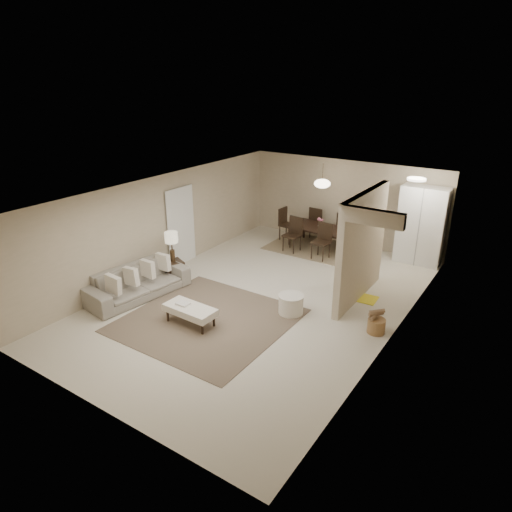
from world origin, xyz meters
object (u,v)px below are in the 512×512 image
Objects in this scene: sofa at (138,282)px; ottoman_bench at (190,310)px; side_table at (174,270)px; wicker_basket at (376,326)px; pantry_cabinet at (422,226)px; round_pouf at (291,304)px; dining_table at (319,237)px.

ottoman_bench is (1.85, -0.30, -0.03)m from sofa.
sofa is at bearing 172.59° from ottoman_bench.
ottoman_bench is at bearing -38.49° from side_table.
sofa is 4.90× the size of side_table.
wicker_basket is (5.09, 0.35, -0.09)m from side_table.
sofa is 1.87m from ottoman_bench.
pantry_cabinet reaches higher than sofa.
sofa reaches higher than ottoman_bench.
side_table is (-1.80, 1.43, -0.07)m from ottoman_bench.
round_pouf is at bearing -108.31° from pantry_cabinet.
ottoman_bench is 2.30× the size of side_table.
side_table is at bearing -112.49° from dining_table.
dining_table is (-3.08, 3.70, 0.16)m from wicker_basket.
side_table is at bearing 143.32° from ottoman_bench.
dining_table is at bearing -13.58° from sofa.
sofa is 2.13× the size of ottoman_bench.
pantry_cabinet is 4.71m from round_pouf.
pantry_cabinet is 6.67m from ottoman_bench.
round_pouf is at bearing 1.73° from side_table.
dining_table is at bearing 107.96° from round_pouf.
sofa is 6.82× the size of wicker_basket.
pantry_cabinet is 3.82× the size of round_pouf.
pantry_cabinet is 4.30× the size of side_table.
sofa is 5.58m from dining_table.
side_table is at bearing 5.60° from sofa.
sofa is 1.14m from side_table.
sofa is at bearing -163.93° from wicker_basket.
side_table is 3.29m from round_pouf.
side_table reaches higher than wicker_basket.
side_table is 0.28× the size of dining_table.
round_pouf is 4.15m from dining_table.
round_pouf is (1.49, 1.53, -0.10)m from ottoman_bench.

